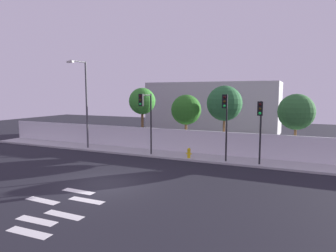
{
  "coord_description": "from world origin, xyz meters",
  "views": [
    {
      "loc": [
        9.63,
        -13.0,
        4.92
      ],
      "look_at": [
        0.79,
        6.5,
        2.55
      ],
      "focal_mm": 32.16,
      "sensor_mm": 36.0,
      "label": 1
    }
  ],
  "objects": [
    {
      "name": "ground_plane",
      "position": [
        0.0,
        0.0,
        0.0
      ],
      "size": [
        80.0,
        80.0,
        0.0
      ],
      "primitive_type": "plane",
      "color": "black"
    },
    {
      "name": "sidewalk",
      "position": [
        0.0,
        8.2,
        0.07
      ],
      "size": [
        36.0,
        2.4,
        0.15
      ],
      "primitive_type": "cube",
      "color": "#ADADAD",
      "rests_on": "ground"
    },
    {
      "name": "perimeter_wall",
      "position": [
        0.0,
        9.49,
        1.05
      ],
      "size": [
        36.0,
        0.18,
        1.8
      ],
      "primitive_type": "cube",
      "color": "silver",
      "rests_on": "sidewalk"
    },
    {
      "name": "crosswalk_marking",
      "position": [
        0.24,
        -3.67,
        0.0
      ],
      "size": [
        3.9,
        4.72,
        0.01
      ],
      "color": "silver",
      "rests_on": "ground"
    },
    {
      "name": "traffic_light_left",
      "position": [
        -1.2,
        6.84,
        3.59
      ],
      "size": [
        0.36,
        1.57,
        4.7
      ],
      "color": "black",
      "rests_on": "sidewalk"
    },
    {
      "name": "traffic_light_center",
      "position": [
        7.08,
        7.05,
        3.25
      ],
      "size": [
        0.35,
        1.14,
        4.23
      ],
      "color": "black",
      "rests_on": "sidewalk"
    },
    {
      "name": "traffic_light_right",
      "position": [
        4.85,
        6.88,
        3.56
      ],
      "size": [
        0.38,
        1.5,
        4.67
      ],
      "color": "black",
      "rests_on": "sidewalk"
    },
    {
      "name": "street_lamp_curbside",
      "position": [
        -7.51,
        7.52,
        4.48
      ],
      "size": [
        0.61,
        1.92,
        7.4
      ],
      "color": "#4C4C51",
      "rests_on": "sidewalk"
    },
    {
      "name": "fire_hydrant",
      "position": [
        2.04,
        7.47,
        0.54
      ],
      "size": [
        0.44,
        0.26,
        0.73
      ],
      "color": "gold",
      "rests_on": "sidewalk"
    },
    {
      "name": "roadside_tree_leftmost",
      "position": [
        -3.61,
        10.61,
        4.15
      ],
      "size": [
        2.37,
        2.37,
        5.37
      ],
      "color": "brown",
      "rests_on": "ground"
    },
    {
      "name": "roadside_tree_midleft",
      "position": [
        0.6,
        10.61,
        3.49
      ],
      "size": [
        2.53,
        2.53,
        4.77
      ],
      "color": "brown",
      "rests_on": "ground"
    },
    {
      "name": "roadside_tree_midright",
      "position": [
        3.85,
        10.61,
        4.08
      ],
      "size": [
        2.8,
        2.8,
        5.49
      ],
      "color": "brown",
      "rests_on": "ground"
    },
    {
      "name": "roadside_tree_rightmost",
      "position": [
        9.12,
        10.61,
        3.54
      ],
      "size": [
        2.61,
        2.61,
        4.86
      ],
      "color": "brown",
      "rests_on": "ground"
    },
    {
      "name": "low_building_distant",
      "position": [
        -0.79,
        23.49,
        3.1
      ],
      "size": [
        15.89,
        6.0,
        6.2
      ],
      "primitive_type": "cube",
      "color": "#ACACAC",
      "rests_on": "ground"
    }
  ]
}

